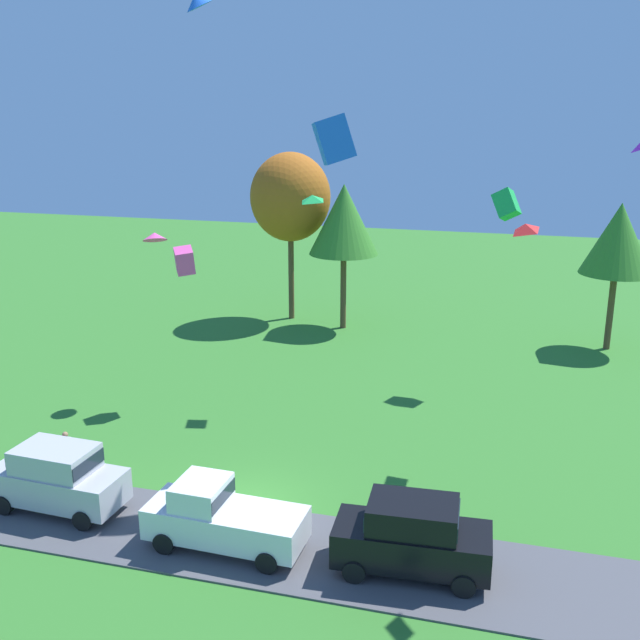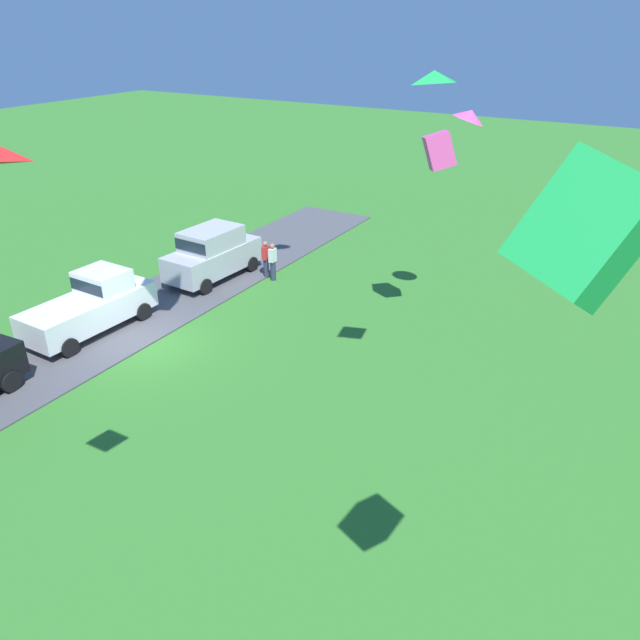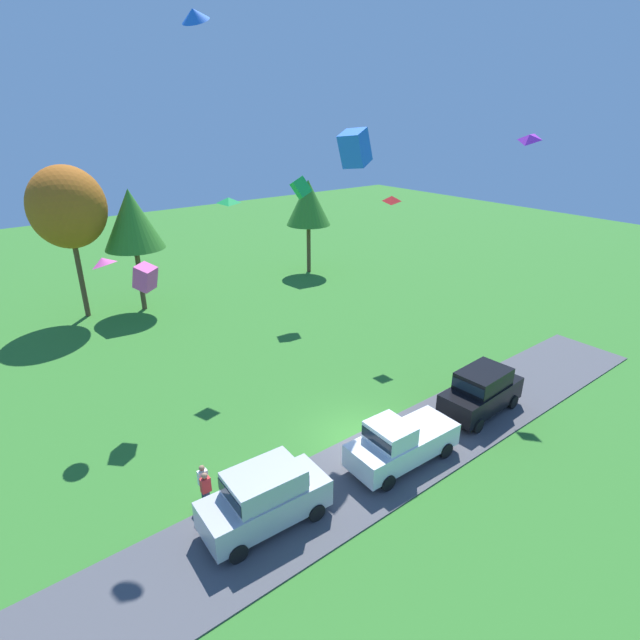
{
  "view_description": "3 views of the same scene",
  "coord_description": "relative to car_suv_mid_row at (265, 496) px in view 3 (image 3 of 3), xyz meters",
  "views": [
    {
      "loc": [
        8.58,
        -21.62,
        13.47
      ],
      "look_at": [
        1.45,
        4.29,
        5.64
      ],
      "focal_mm": 42.0,
      "sensor_mm": 36.0,
      "label": 1
    },
    {
      "loc": [
        13.9,
        15.32,
        10.77
      ],
      "look_at": [
        -0.52,
        6.86,
        2.5
      ],
      "focal_mm": 35.0,
      "sensor_mm": 36.0,
      "label": 2
    },
    {
      "loc": [
        -13.06,
        -13.94,
        13.8
      ],
      "look_at": [
        0.35,
        3.14,
        4.66
      ],
      "focal_mm": 28.0,
      "sensor_mm": 36.0,
      "label": 3
    }
  ],
  "objects": [
    {
      "name": "kite_box_high_right",
      "position": [
        8.36,
        5.04,
        10.99
      ],
      "size": [
        1.71,
        1.38,
        1.75
      ],
      "primitive_type": "cube",
      "rotation": [
        0.09,
        0.3,
        3.55
      ],
      "color": "blue"
    },
    {
      "name": "car_pickup_near_entrance",
      "position": [
        6.2,
        -0.62,
        -0.19
      ],
      "size": [
        5.06,
        2.18,
        2.14
      ],
      "color": "white",
      "rests_on": "ground"
    },
    {
      "name": "ground_plane",
      "position": [
        6.1,
        1.93,
        -1.3
      ],
      "size": [
        120.0,
        120.0,
        0.0
      ],
      "primitive_type": "plane",
      "color": "#337528"
    },
    {
      "name": "kite_delta_topmost",
      "position": [
        -1.38,
        10.55,
        6.37
      ],
      "size": [
        1.56,
        1.58,
        0.7
      ],
      "primitive_type": "cone",
      "rotation": [
        0.33,
        0.0,
        3.69
      ],
      "color": "#EA4C9E"
    },
    {
      "name": "kite_box_low_drifter",
      "position": [
        13.79,
        16.55,
        7.59
      ],
      "size": [
        1.49,
        1.39,
        1.68
      ],
      "primitive_type": "cube",
      "rotation": [
        -0.52,
        0.3,
        1.26
      ],
      "color": "green"
    },
    {
      "name": "car_suv_mid_row",
      "position": [
        0.0,
        0.0,
        0.0
      ],
      "size": [
        4.69,
        2.23,
        2.28
      ],
      "color": "#B7B7BC",
      "rests_on": "ground"
    },
    {
      "name": "tree_far_left",
      "position": [
        19.69,
        23.61,
        4.99
      ],
      "size": [
        3.93,
        3.93,
        8.29
      ],
      "color": "brown",
      "rests_on": "ground"
    },
    {
      "name": "tree_far_right",
      "position": [
        4.24,
        23.67,
        5.43
      ],
      "size": [
        4.2,
        4.2,
        8.86
      ],
      "color": "brown",
      "rests_on": "ground"
    },
    {
      "name": "pavement_strip",
      "position": [
        6.1,
        -0.22,
        -1.27
      ],
      "size": [
        36.0,
        4.4,
        0.06
      ],
      "primitive_type": "cube",
      "color": "#4C4C51",
      "rests_on": "ground"
    },
    {
      "name": "kite_delta_mid_center",
      "position": [
        2.52,
        7.57,
        15.76
      ],
      "size": [
        1.53,
        1.5,
        0.83
      ],
      "primitive_type": "cone",
      "rotation": [
        -0.44,
        0.0,
        2.15
      ],
      "color": "blue"
    },
    {
      "name": "kite_box_near_flag",
      "position": [
        0.22,
        10.15,
        5.43
      ],
      "size": [
        1.15,
        1.37,
        1.36
      ],
      "primitive_type": "cube",
      "rotation": [
        0.11,
        0.3,
        5.28
      ],
      "color": "#EA4C9E"
    },
    {
      "name": "tree_lone_near",
      "position": [
        0.51,
        24.88,
        6.51
      ],
      "size": [
        5.01,
        5.01,
        10.58
      ],
      "color": "brown",
      "rests_on": "ground"
    },
    {
      "name": "kite_diamond_over_trees",
      "position": [
        14.71,
        8.76,
        7.73
      ],
      "size": [
        1.28,
        1.27,
        0.51
      ],
      "primitive_type": "pyramid",
      "rotation": [
        0.22,
        0.0,
        5.46
      ],
      "color": "red"
    },
    {
      "name": "person_beside_suv",
      "position": [
        -1.34,
        1.92,
        -0.42
      ],
      "size": [
        0.36,
        0.24,
        1.71
      ],
      "color": "#2D334C",
      "rests_on": "ground"
    },
    {
      "name": "person_watching_sky",
      "position": [
        -1.23,
        2.37,
        -0.42
      ],
      "size": [
        0.36,
        0.24,
        1.71
      ],
      "color": "#2D334C",
      "rests_on": "ground"
    },
    {
      "name": "kite_diamond_high_left",
      "position": [
        17.69,
        2.4,
        11.25
      ],
      "size": [
        1.05,
        1.06,
        0.64
      ],
      "primitive_type": "pyramid",
      "rotation": [
        -0.47,
        0.0,
        1.76
      ],
      "color": "purple"
    },
    {
      "name": "kite_diamond_trailing_tail",
      "position": [
        5.65,
        11.83,
        8.16
      ],
      "size": [
        1.3,
        1.3,
        0.4
      ],
      "primitive_type": "pyramid",
      "rotation": [
        0.12,
        0.0,
        5.76
      ],
      "color": "green"
    },
    {
      "name": "car_suv_far_end",
      "position": [
        12.17,
        -0.36,
        0.0
      ],
      "size": [
        4.7,
        2.25,
        2.28
      ],
      "color": "black",
      "rests_on": "ground"
    }
  ]
}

